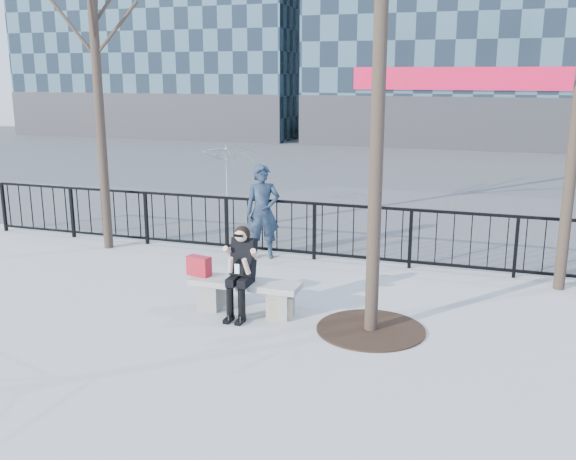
% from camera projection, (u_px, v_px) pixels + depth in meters
% --- Properties ---
extents(ground, '(120.00, 120.00, 0.00)m').
position_uv_depth(ground, '(246.00, 312.00, 9.52)').
color(ground, '#A6A5A0').
rests_on(ground, ground).
extents(street_surface, '(60.00, 23.00, 0.01)m').
position_uv_depth(street_surface, '(399.00, 170.00, 23.35)').
color(street_surface, '#474747').
rests_on(street_surface, ground).
extents(railing, '(14.00, 0.06, 1.10)m').
position_uv_depth(railing, '(304.00, 230.00, 12.15)').
color(railing, black).
rests_on(railing, ground).
extents(tree_grate, '(1.50, 1.50, 0.02)m').
position_uv_depth(tree_grate, '(371.00, 329.00, 8.85)').
color(tree_grate, black).
rests_on(tree_grate, ground).
extents(bench_main, '(1.65, 0.46, 0.49)m').
position_uv_depth(bench_main, '(245.00, 293.00, 9.45)').
color(bench_main, slate).
rests_on(bench_main, ground).
extents(seated_woman, '(0.50, 0.64, 1.34)m').
position_uv_depth(seated_woman, '(241.00, 272.00, 9.21)').
color(seated_woman, black).
rests_on(seated_woman, ground).
extents(handbag, '(0.39, 0.24, 0.30)m').
position_uv_depth(handbag, '(199.00, 266.00, 9.61)').
color(handbag, '#AA1421').
rests_on(handbag, bench_main).
extents(shopping_bag, '(0.36, 0.25, 0.32)m').
position_uv_depth(shopping_bag, '(280.00, 309.00, 9.20)').
color(shopping_bag, beige).
rests_on(shopping_bag, ground).
extents(standing_man, '(0.78, 0.67, 1.79)m').
position_uv_depth(standing_man, '(263.00, 212.00, 12.12)').
color(standing_man, black).
rests_on(standing_man, ground).
extents(vendor_umbrella, '(1.96, 1.99, 1.72)m').
position_uv_depth(vendor_umbrella, '(226.00, 179.00, 16.13)').
color(vendor_umbrella, '#DFEF35').
rests_on(vendor_umbrella, ground).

